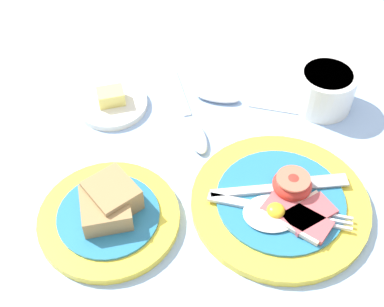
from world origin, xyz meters
TOP-DOWN VIEW (x-y plane):
  - ground_plane at (0.00, 0.00)m, footprint 3.00×3.00m
  - breakfast_plate at (0.10, -0.02)m, footprint 0.24×0.24m
  - bread_plate at (-0.12, -0.02)m, footprint 0.18×0.18m
  - sugar_cup at (0.20, 0.18)m, footprint 0.09×0.09m
  - butter_dish at (-0.13, 0.19)m, footprint 0.11×0.11m
  - teaspoon_by_saucer at (0.06, 0.19)m, footprint 0.19×0.07m
  - teaspoon_near_cup at (-0.01, 0.14)m, footprint 0.06×0.19m

SIDE VIEW (x-z plane):
  - ground_plane at x=0.00m, z-range 0.00..0.00m
  - teaspoon_by_saucer at x=0.06m, z-range 0.00..0.01m
  - teaspoon_near_cup at x=-0.01m, z-range 0.00..0.01m
  - butter_dish at x=-0.13m, z-range -0.01..0.02m
  - breakfast_plate at x=0.10m, z-range -0.01..0.03m
  - bread_plate at x=-0.12m, z-range -0.01..0.04m
  - sugar_cup at x=0.20m, z-range 0.00..0.07m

